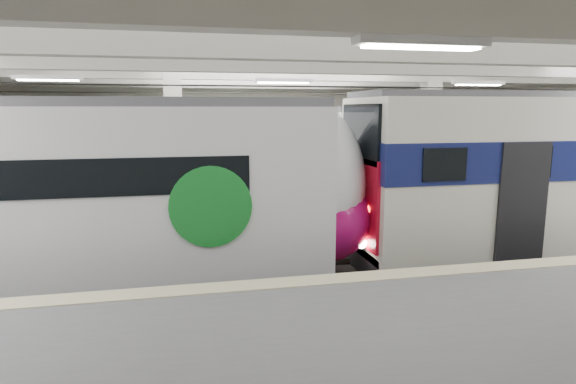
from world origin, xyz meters
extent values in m
cube|color=black|center=(0.00, 0.00, -0.05)|extent=(36.00, 24.00, 0.10)
cube|color=silver|center=(0.00, 0.00, 5.55)|extent=(36.00, 24.00, 0.20)
cube|color=beige|center=(0.00, 10.00, 2.75)|extent=(30.00, 0.10, 5.50)
cube|color=beige|center=(0.00, -3.25, 1.11)|extent=(30.00, 0.50, 0.02)
cube|color=beige|center=(-3.00, 3.00, 2.75)|extent=(0.50, 0.50, 5.50)
cube|color=beige|center=(5.00, 3.00, 2.75)|extent=(0.50, 0.50, 5.50)
cube|color=beige|center=(0.00, 0.00, 5.25)|extent=(30.00, 18.00, 0.50)
cube|color=#59544C|center=(0.00, 0.00, 0.08)|extent=(30.00, 1.52, 0.16)
cube|color=#59544C|center=(0.00, 5.50, 0.08)|extent=(30.00, 1.52, 0.16)
cylinder|color=black|center=(0.00, 0.00, 4.70)|extent=(30.00, 0.03, 0.03)
cylinder|color=black|center=(0.00, 5.50, 4.70)|extent=(30.00, 0.03, 0.03)
cube|color=white|center=(0.00, -2.00, 4.92)|extent=(26.00, 8.40, 0.12)
cube|color=white|center=(-5.71, 0.00, 2.36)|extent=(12.43, 2.77, 3.73)
ellipsoid|color=white|center=(0.50, 0.00, 2.36)|extent=(2.20, 2.72, 3.65)
ellipsoid|color=#AA0E5F|center=(0.62, 0.00, 1.54)|extent=(2.33, 2.77, 2.24)
cylinder|color=#167C29|center=(-2.23, -1.42, 2.18)|extent=(1.72, 0.06, 1.72)
cube|color=#4C4C51|center=(-5.71, 0.00, 4.33)|extent=(12.43, 2.27, 0.20)
cube|color=black|center=(-5.71, 0.00, 0.35)|extent=(12.43, 1.94, 0.70)
cube|color=red|center=(1.53, 0.00, 1.92)|extent=(0.08, 2.59, 2.17)
cube|color=black|center=(1.53, 0.00, 3.58)|extent=(0.08, 2.44, 1.42)
cube|color=white|center=(-4.03, 5.50, 2.28)|extent=(13.23, 3.15, 3.57)
cube|color=#167C29|center=(-4.03, 5.50, 2.75)|extent=(13.28, 3.21, 0.75)
cube|color=#4C4C51|center=(-4.03, 5.50, 4.16)|extent=(13.22, 2.68, 0.16)
cube|color=black|center=(-4.03, 5.50, 0.30)|extent=(13.22, 2.87, 0.60)
camera|label=1|loc=(-2.70, -11.30, 4.20)|focal=30.00mm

